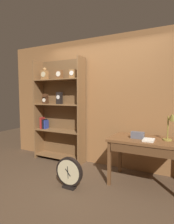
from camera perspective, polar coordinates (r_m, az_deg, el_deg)
name	(u,v)px	position (r m, az deg, el deg)	size (l,w,h in m)	color
ground_plane	(69,195)	(2.90, -5.50, -24.42)	(10.00, 10.00, 0.00)	#4C3826
back_wood_panel	(105,102)	(3.73, 5.65, 3.12)	(4.80, 0.05, 2.60)	brown
bookshelf	(59,110)	(4.07, -8.75, 0.68)	(1.16, 0.33, 2.21)	brown
workbench	(147,145)	(3.07, 18.20, -9.71)	(1.15, 0.68, 0.75)	brown
desk_lamp	(171,122)	(2.99, 24.75, -2.86)	(0.20, 0.20, 0.45)	olive
toolbox_small	(138,135)	(3.05, 15.51, -6.97)	(0.20, 0.10, 0.11)	#595960
open_repair_manual	(149,140)	(2.94, 18.67, -8.27)	(0.16, 0.22, 0.03)	silver
round_clock_large	(69,173)	(2.97, -5.60, -18.29)	(0.45, 0.11, 0.49)	black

